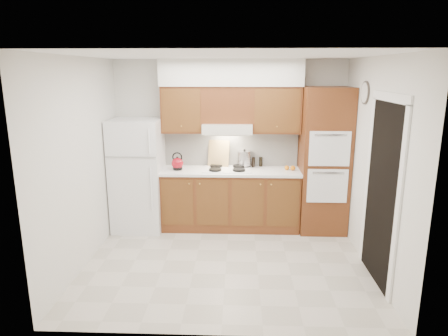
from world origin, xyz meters
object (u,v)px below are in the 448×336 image
(fridge, at_px, (138,175))
(oven_cabinet, at_px, (324,161))
(kettle, at_px, (177,164))
(stock_pot, at_px, (244,158))

(fridge, bearing_deg, oven_cabinet, 0.70)
(oven_cabinet, bearing_deg, fridge, -179.30)
(oven_cabinet, relative_size, kettle, 12.16)
(fridge, xyz_separation_m, kettle, (0.61, 0.02, 0.18))
(fridge, bearing_deg, stock_pot, 8.62)
(oven_cabinet, height_order, kettle, oven_cabinet)
(kettle, bearing_deg, stock_pot, 10.51)
(oven_cabinet, relative_size, stock_pot, 9.90)
(kettle, relative_size, stock_pot, 0.81)
(kettle, bearing_deg, oven_cabinet, -1.62)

